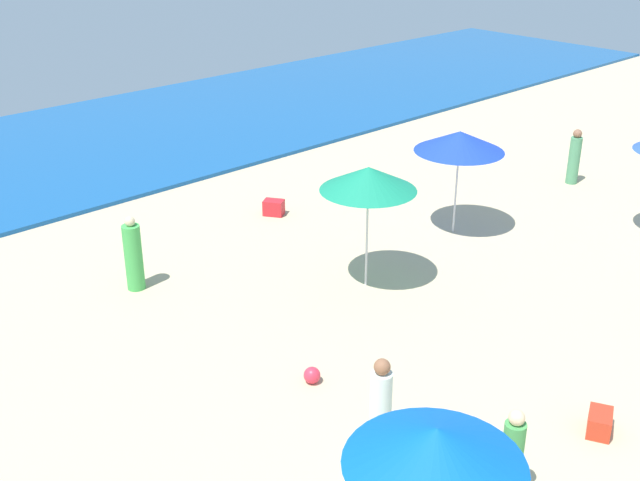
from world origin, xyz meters
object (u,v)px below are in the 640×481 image
object	(u,v)px
beachgoer_1	(574,158)
cooler_box_2	(274,208)
umbrella_0	(436,446)
beachgoer_0	(133,256)
cooler_box_1	(600,423)
beach_ball_0	(312,375)
umbrella_2	(368,179)
beachgoer_4	(512,457)
beachgoer_3	(380,411)
umbrella_1	(460,141)

from	to	relation	value
beachgoer_1	cooler_box_2	xyz separation A→B (m)	(-8.05, 4.12, -0.57)
umbrella_0	cooler_box_2	distance (m)	12.89
beachgoer_0	cooler_box_1	xyz separation A→B (m)	(2.86, -9.54, -0.60)
umbrella_0	beach_ball_0	bearing A→B (deg)	64.81
umbrella_2	cooler_box_2	size ratio (longest dim) A/B	5.25
beachgoer_0	cooler_box_1	size ratio (longest dim) A/B	3.06
umbrella_0	beachgoer_4	xyz separation A→B (m)	(2.18, 0.28, -1.56)
umbrella_2	beach_ball_0	world-z (taller)	umbrella_2
umbrella_0	beachgoer_3	distance (m)	3.05
beachgoer_0	beachgoer_1	bearing A→B (deg)	-57.70
umbrella_0	cooler_box_2	size ratio (longest dim) A/B	4.81
umbrella_1	beachgoer_1	bearing A→B (deg)	-1.36
umbrella_0	umbrella_2	bearing A→B (deg)	49.24
umbrella_0	beachgoer_3	world-z (taller)	umbrella_0
beachgoer_0	beachgoer_3	bearing A→B (deg)	-136.24
umbrella_0	cooler_box_1	bearing A→B (deg)	1.96
beachgoer_1	cooler_box_2	size ratio (longest dim) A/B	3.11
beachgoer_1	cooler_box_1	world-z (taller)	beachgoer_1
beachgoer_4	cooler_box_2	world-z (taller)	beachgoer_4
cooler_box_1	cooler_box_2	bearing A→B (deg)	-126.97
umbrella_0	beachgoer_0	bearing A→B (deg)	80.22
beachgoer_1	beachgoer_3	distance (m)	13.91
beachgoer_4	beach_ball_0	bearing A→B (deg)	-58.96
beachgoer_1	beach_ball_0	size ratio (longest dim) A/B	5.37
umbrella_2	beachgoer_1	xyz separation A→B (m)	(9.18, 0.41, -1.73)
umbrella_0	cooler_box_1	distance (m)	4.99
umbrella_0	umbrella_2	size ratio (longest dim) A/B	0.92
umbrella_1	beachgoer_4	world-z (taller)	umbrella_1
umbrella_2	cooler_box_1	xyz separation A→B (m)	(-0.95, -6.20, -2.32)
umbrella_2	beachgoer_1	distance (m)	9.35
beachgoer_1	beachgoer_3	xyz separation A→B (m)	(-13.15, -4.54, 0.05)
beachgoer_0	cooler_box_2	size ratio (longest dim) A/B	3.24
beachgoer_4	beachgoer_0	bearing A→B (deg)	-57.54
umbrella_2	beachgoer_4	bearing A→B (deg)	-118.52
umbrella_2	beachgoer_3	bearing A→B (deg)	-133.84
umbrella_2	beachgoer_1	bearing A→B (deg)	2.54
beachgoer_3	beachgoer_4	distance (m)	2.05
umbrella_0	beachgoer_1	size ratio (longest dim) A/B	1.54
beachgoer_4	umbrella_0	bearing A→B (deg)	36.81
umbrella_2	cooler_box_1	world-z (taller)	umbrella_2
beachgoer_4	cooler_box_2	xyz separation A→B (m)	(4.43, 10.59, -0.52)
beachgoer_4	cooler_box_2	size ratio (longest dim) A/B	2.90
beachgoer_1	beachgoer_3	bearing A→B (deg)	157.00
beachgoer_4	cooler_box_1	world-z (taller)	beachgoer_4
beachgoer_0	cooler_box_2	world-z (taller)	beachgoer_0
umbrella_0	beachgoer_3	bearing A→B (deg)	55.82
beachgoer_3	beachgoer_4	world-z (taller)	beachgoer_3
beachgoer_3	cooler_box_2	size ratio (longest dim) A/B	3.31
umbrella_1	cooler_box_1	xyz separation A→B (m)	(-4.71, -6.73, -2.22)
umbrella_1	beachgoer_3	bearing A→B (deg)	-148.87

